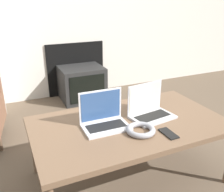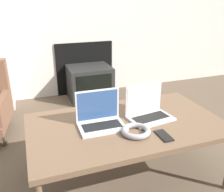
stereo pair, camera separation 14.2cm
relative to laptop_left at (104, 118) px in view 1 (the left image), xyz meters
The scene contains 7 objects.
ground_plane 0.58m from the laptop_left, 42.76° to the right, with size 14.00×14.00×0.00m, color brown.
table 0.21m from the laptop_left, ahead, with size 1.35×0.78×0.47m.
laptop_left is the anchor object (origin of this frame).
laptop_right 0.36m from the laptop_left, ahead, with size 0.33×0.24×0.24m.
headphones 0.26m from the laptop_left, 44.46° to the right, with size 0.19×0.19×0.04m.
phone 0.44m from the laptop_left, 39.35° to the right, with size 0.07×0.14×0.01m.
tv 1.68m from the laptop_left, 77.73° to the left, with size 0.55×0.47×0.44m.
Camera 1 is at (-0.75, -1.23, 1.29)m, focal length 40.00 mm.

